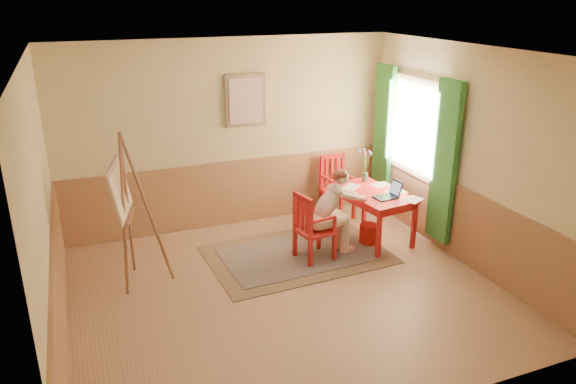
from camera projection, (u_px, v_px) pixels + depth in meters
name	position (u px, v px, depth m)	size (l,w,h in m)	color
room	(286.00, 181.00, 6.10)	(5.04, 4.54, 2.84)	#A67D5D
wainscot	(263.00, 228.00, 7.10)	(5.00, 4.50, 1.00)	#A9754D
window	(413.00, 142.00, 7.92)	(0.12, 2.01, 2.20)	white
wall_portrait	(246.00, 101.00, 7.93)	(0.60, 0.05, 0.76)	#9C785B
rug	(298.00, 254.00, 7.47)	(2.47, 1.70, 0.02)	#8C7251
table	(372.00, 198.00, 7.77)	(0.89, 1.29, 0.72)	red
chair_left	(312.00, 227.00, 7.20)	(0.50, 0.49, 0.95)	red
chair_back	(336.00, 186.00, 8.67)	(0.44, 0.46, 0.97)	red
figure	(331.00, 209.00, 7.27)	(0.92, 0.47, 1.20)	beige
laptop	(389.00, 194.00, 7.53)	(0.39, 0.26, 0.22)	#1E2338
papers	(385.00, 191.00, 7.78)	(0.88, 1.10, 0.00)	white
vase	(365.00, 166.00, 8.09)	(0.18, 0.27, 0.51)	#3F724C
wastebasket	(369.00, 234.00, 7.78)	(0.27, 0.27, 0.28)	red
easel	(123.00, 196.00, 6.41)	(0.72, 0.85, 1.91)	brown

